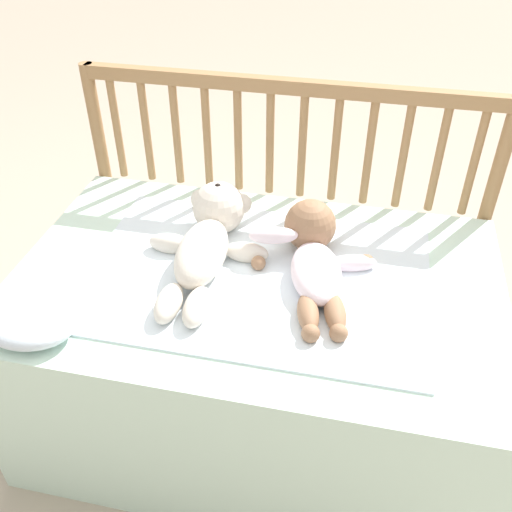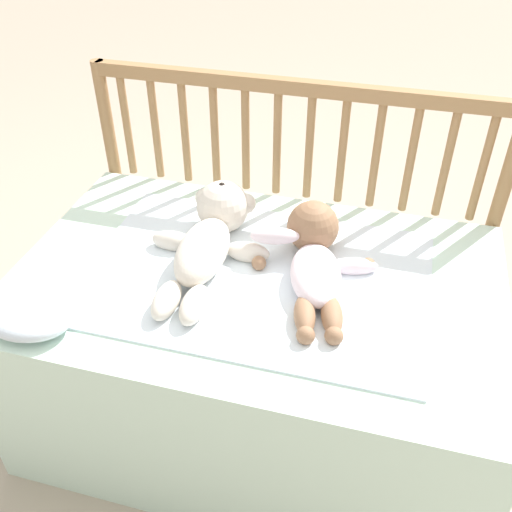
% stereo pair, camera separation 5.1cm
% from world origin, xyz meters
% --- Properties ---
extents(ground_plane, '(12.00, 12.00, 0.00)m').
position_xyz_m(ground_plane, '(0.00, 0.00, 0.00)').
color(ground_plane, tan).
extents(crib_mattress, '(1.12, 0.71, 0.49)m').
position_xyz_m(crib_mattress, '(0.00, 0.00, 0.25)').
color(crib_mattress, silver).
rests_on(crib_mattress, ground_plane).
extents(crib_rail, '(1.12, 0.04, 0.82)m').
position_xyz_m(crib_rail, '(0.00, 0.38, 0.58)').
color(crib_rail, '#997047').
rests_on(crib_rail, ground_plane).
extents(blanket, '(0.78, 0.54, 0.01)m').
position_xyz_m(blanket, '(-0.00, -0.00, 0.50)').
color(blanket, white).
rests_on(blanket, crib_mattress).
extents(teddy_bear, '(0.30, 0.45, 0.13)m').
position_xyz_m(teddy_bear, '(-0.13, 0.06, 0.55)').
color(teddy_bear, silver).
rests_on(teddy_bear, crib_mattress).
extents(baby, '(0.31, 0.40, 0.13)m').
position_xyz_m(baby, '(0.12, 0.05, 0.54)').
color(baby, white).
rests_on(baby, crib_mattress).
extents(small_pillow, '(0.19, 0.14, 0.06)m').
position_xyz_m(small_pillow, '(-0.41, -0.28, 0.52)').
color(small_pillow, silver).
rests_on(small_pillow, crib_mattress).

